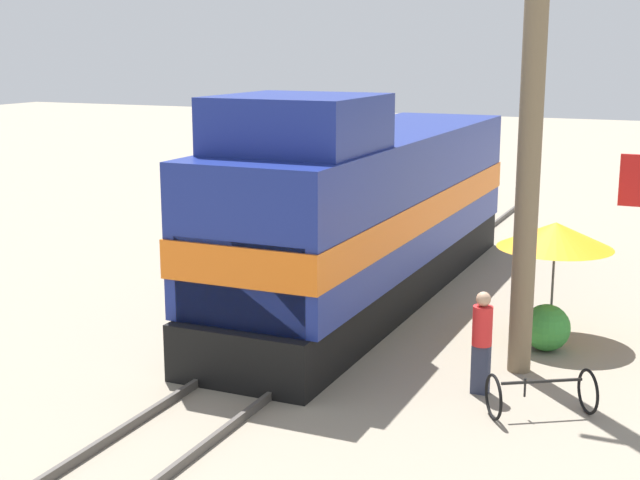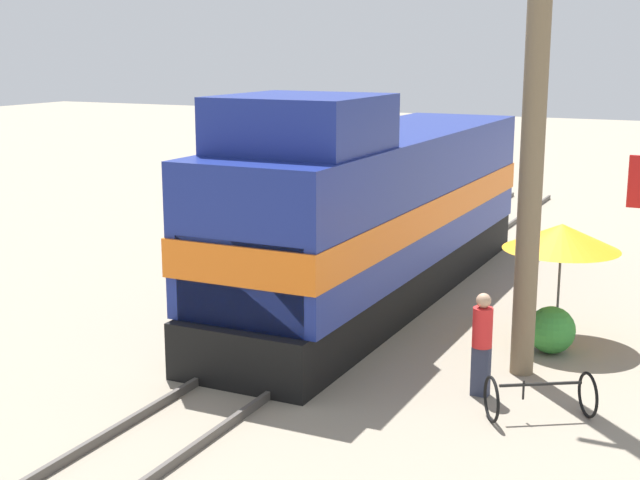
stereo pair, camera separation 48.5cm
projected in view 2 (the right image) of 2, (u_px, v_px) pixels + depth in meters
The scene contains 9 objects.
ground_plane at pixel (316, 337), 18.18m from camera, with size 120.00×120.00×0.00m, color gray.
rail_near at pixel (285, 329), 18.47m from camera, with size 0.08×38.38×0.15m, color #4C4742.
rail_far at pixel (348, 339), 17.85m from camera, with size 0.08×38.38×0.15m, color #4C4742.
locomotive at pixel (374, 213), 20.38m from camera, with size 3.01×13.42×4.93m.
utility_pole at pixel (534, 125), 15.27m from camera, with size 1.80×0.42×8.87m.
vendor_umbrella at pixel (562, 237), 17.58m from camera, with size 2.31×2.31×2.40m.
shrub_cluster at pixel (551, 330), 17.19m from camera, with size 0.92×0.92×0.92m, color #388C38.
person_bystander at pixel (482, 340), 14.97m from camera, with size 0.34×0.34×1.80m.
bicycle at pixel (540, 397), 14.12m from camera, with size 1.78×1.50×0.74m.
Camera 2 is at (7.65, -15.56, 5.81)m, focal length 50.00 mm.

